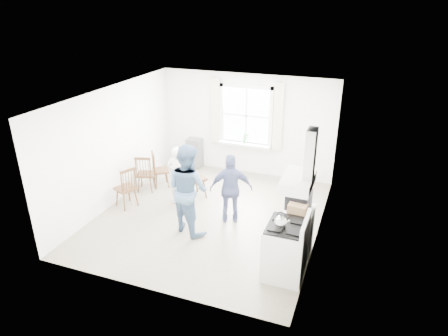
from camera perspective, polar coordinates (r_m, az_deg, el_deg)
room_shell at (r=8.03m, az=-2.15°, el=1.24°), size 4.62×5.12×2.64m
window_assembly at (r=10.15m, az=3.15°, el=6.98°), size 1.88×0.24×1.70m
range_hood at (r=6.07m, az=11.09°, el=-0.60°), size 0.45×0.76×0.94m
shelf_unit at (r=10.87m, az=-4.22°, el=2.15°), size 0.40×0.30×0.80m
gas_stove at (r=6.78m, az=8.79°, el=-11.41°), size 0.68×0.76×1.12m
kettle at (r=6.39m, az=8.09°, el=-7.71°), size 0.21×0.21×0.29m
low_cabinet at (r=7.37m, az=10.49°, el=-8.76°), size 0.50×0.55×0.90m
stereo_stack at (r=7.07m, az=10.63°, el=-4.39°), size 0.43×0.40×0.35m
cardboard_box at (r=6.90m, az=10.47°, el=-5.84°), size 0.32×0.24×0.20m
windsor_chair_a at (r=9.54m, az=-11.35°, el=-0.33°), size 0.48×0.47×0.92m
windsor_chair_b at (r=9.05m, az=-4.81°, el=-0.78°), size 0.60×0.59×1.04m
windsor_chair_c at (r=8.90m, az=-13.61°, el=-2.19°), size 0.52×0.53×0.95m
person_left at (r=8.84m, az=-6.61°, el=-1.11°), size 0.55×0.55×1.37m
person_mid at (r=7.72m, az=-5.18°, el=-2.99°), size 1.16×1.16×1.81m
person_right at (r=8.07m, az=1.02°, el=-3.00°), size 1.11×1.11×1.48m
potted_plant at (r=10.21m, az=3.06°, el=4.32°), size 0.17×0.17×0.29m
windsor_chair_d at (r=9.78m, az=-9.66°, el=0.34°), size 0.52×0.52×0.90m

